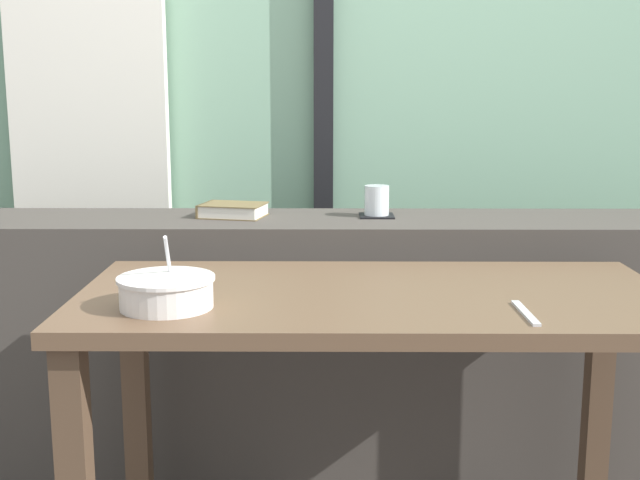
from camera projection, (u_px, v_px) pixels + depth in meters
outdoor_backdrop at (343, 19)px, 2.95m from camera, size 4.80×0.08×2.80m
curtain_left_panel at (86, 61)px, 2.89m from camera, size 0.56×0.06×2.50m
window_divider_post at (324, 47)px, 2.90m from camera, size 0.07×0.05×2.60m
dark_console_ledge at (346, 348)px, 2.45m from camera, size 2.80×0.38×0.79m
breakfast_table at (373, 340)px, 1.81m from camera, size 1.29×0.62×0.72m
coaster_square at (377, 216)px, 2.40m from camera, size 0.10×0.10×0.00m
juice_glass at (377, 201)px, 2.39m from camera, size 0.07×0.07×0.09m
closed_book at (233, 210)px, 2.39m from camera, size 0.21×0.17×0.04m
soup_bowl at (166, 292)px, 1.66m from camera, size 0.20×0.20×0.15m
fork_utensil at (526, 313)px, 1.61m from camera, size 0.02×0.17×0.01m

